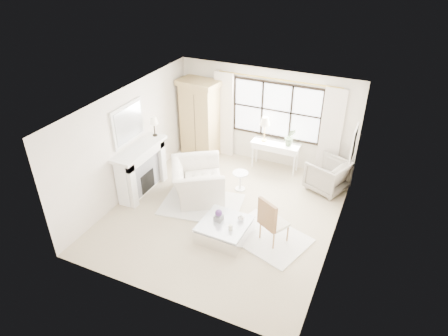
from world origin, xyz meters
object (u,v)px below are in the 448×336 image
at_px(armoire, 200,118).
at_px(coffee_table, 224,230).
at_px(club_armchair, 197,181).
at_px(console_table, 275,156).

relative_size(armoire, coffee_table, 2.17).
distance_m(armoire, coffee_table, 3.94).
distance_m(club_armchair, coffee_table, 1.69).
xyz_separation_m(console_table, coffee_table, (-0.07, -3.18, -0.22)).
relative_size(console_table, club_armchair, 0.94).
bearing_deg(club_armchair, coffee_table, -164.11).
distance_m(armoire, club_armchair, 2.33).
distance_m(console_table, club_armchair, 2.44).
relative_size(armoire, console_table, 1.72).
xyz_separation_m(armoire, coffee_table, (2.19, -3.13, -0.96)).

